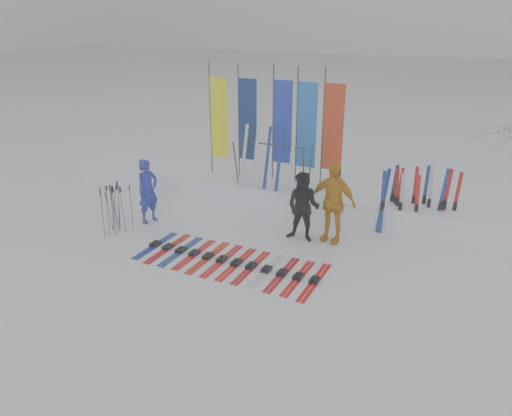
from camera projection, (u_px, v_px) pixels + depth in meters
The scene contains 10 objects.
ground at pixel (214, 277), 10.28m from camera, with size 120.00×120.00×0.00m, color white.
snow_bank at pixel (296, 195), 14.03m from camera, with size 14.00×1.60×0.60m, color white.
person_blue at pixel (148, 191), 12.73m from camera, with size 0.61×0.40×1.67m, color #1C28A5.
person_black at pixel (303, 207), 11.66m from camera, with size 0.81×0.63×1.68m, color black.
person_yellow at pixel (332, 202), 11.59m from camera, with size 1.14×0.48×1.95m, color orange.
ski_row at pixel (229, 261), 10.85m from camera, with size 4.10×1.70×0.07m.
pole_cluster at pixel (114, 209), 12.19m from camera, with size 0.51×0.71×1.25m.
feather_flags at pixel (275, 123), 13.80m from camera, with size 3.95×0.26×3.20m.
ski_rack at pixel (273, 159), 13.52m from camera, with size 2.04×0.80×1.23m.
upright_skis at pixel (412, 200), 12.26m from camera, with size 1.68×0.96×1.69m.
Camera 1 is at (4.71, -7.78, 5.07)m, focal length 35.00 mm.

